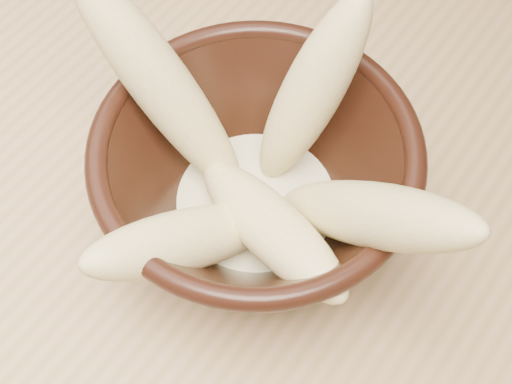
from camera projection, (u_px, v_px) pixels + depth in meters
table at (410, 260)px, 0.56m from camera, size 1.20×0.80×0.75m
bowl at (256, 185)px, 0.43m from camera, size 0.19×0.19×0.10m
milk_puddle at (256, 205)px, 0.45m from camera, size 0.11×0.11×0.01m
banana_upright at (311, 93)px, 0.41m from camera, size 0.07×0.10×0.14m
banana_left at (162, 86)px, 0.41m from camera, size 0.13×0.04×0.16m
banana_right at (368, 214)px, 0.38m from camera, size 0.14×0.06×0.15m
banana_across at (270, 227)px, 0.40m from camera, size 0.14×0.07×0.07m
banana_front at (187, 240)px, 0.39m from camera, size 0.08×0.14×0.10m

